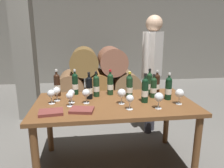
{
  "coord_description": "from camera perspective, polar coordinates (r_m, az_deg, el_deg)",
  "views": [
    {
      "loc": [
        -0.31,
        -2.11,
        1.51
      ],
      "look_at": [
        0.0,
        0.2,
        0.91
      ],
      "focal_mm": 33.52,
      "sensor_mm": 36.0,
      "label": 1
    }
  ],
  "objects": [
    {
      "name": "ground_plane",
      "position": [
        2.61,
        0.62,
        -20.88
      ],
      "size": [
        14.0,
        14.0,
        0.0
      ],
      "primitive_type": "plane",
      "color": "#66635E"
    },
    {
      "name": "wine_glass_1",
      "position": [
        2.17,
        2.65,
        -2.59
      ],
      "size": [
        0.09,
        0.09,
        0.16
      ],
      "color": "white",
      "rests_on": "dining_table"
    },
    {
      "name": "wine_bottle_9",
      "position": [
        2.39,
        15.14,
        -1.09
      ],
      "size": [
        0.07,
        0.07,
        0.3
      ],
      "color": "black",
      "rests_on": "dining_table"
    },
    {
      "name": "wine_bottle_1",
      "position": [
        2.37,
        4.8,
        -0.76
      ],
      "size": [
        0.07,
        0.07,
        0.3
      ],
      "color": "#19381E",
      "rests_on": "dining_table"
    },
    {
      "name": "dining_table",
      "position": [
        2.29,
        0.66,
        -7.09
      ],
      "size": [
        1.7,
        0.9,
        0.76
      ],
      "color": "brown",
      "rests_on": "ground_plane"
    },
    {
      "name": "wine_bottle_10",
      "position": [
        2.35,
        -6.22,
        -0.94
      ],
      "size": [
        0.07,
        0.07,
        0.3
      ],
      "color": "black",
      "rests_on": "dining_table"
    },
    {
      "name": "wine_bottle_0",
      "position": [
        2.59,
        12.11,
        0.11
      ],
      "size": [
        0.07,
        0.07,
        0.29
      ],
      "color": "black",
      "rests_on": "dining_table"
    },
    {
      "name": "wine_bottle_6",
      "position": [
        2.47,
        4.71,
        -0.28
      ],
      "size": [
        0.07,
        0.07,
        0.29
      ],
      "color": "#19381E",
      "rests_on": "dining_table"
    },
    {
      "name": "wine_glass_5",
      "position": [
        2.27,
        17.96,
        -2.51
      ],
      "size": [
        0.09,
        0.09,
        0.16
      ],
      "color": "white",
      "rests_on": "dining_table"
    },
    {
      "name": "cellar_back_wall",
      "position": [
        6.32,
        -4.92,
        13.33
      ],
      "size": [
        10.0,
        0.24,
        2.8
      ],
      "primitive_type": "cube",
      "color": "slate",
      "rests_on": "ground_plane"
    },
    {
      "name": "tasting_notebook",
      "position": [
        2.02,
        -8.24,
        -7.03
      ],
      "size": [
        0.25,
        0.2,
        0.03
      ],
      "primitive_type": "cube",
      "rotation": [
        0.0,
        0.0,
        -0.2
      ],
      "color": "brown",
      "rests_on": "dining_table"
    },
    {
      "name": "stone_pillar",
      "position": [
        3.85,
        -22.89,
        10.17
      ],
      "size": [
        0.32,
        0.32,
        2.6
      ],
      "primitive_type": "cube",
      "color": "slate",
      "rests_on": "ground_plane"
    },
    {
      "name": "wine_bottle_3",
      "position": [
        2.49,
        -0.48,
        0.03
      ],
      "size": [
        0.07,
        0.07,
        0.3
      ],
      "color": "#19381E",
      "rests_on": "dining_table"
    },
    {
      "name": "wine_glass_6",
      "position": [
        2.27,
        -16.26,
        -2.6
      ],
      "size": [
        0.08,
        0.08,
        0.15
      ],
      "color": "white",
      "rests_on": "dining_table"
    },
    {
      "name": "leather_ledger",
      "position": [
        2.03,
        -16.3,
        -7.41
      ],
      "size": [
        0.24,
        0.18,
        0.03
      ],
      "primitive_type": "cube",
      "rotation": [
        0.0,
        0.0,
        0.12
      ],
      "color": "brown",
      "rests_on": "dining_table"
    },
    {
      "name": "wine_glass_8",
      "position": [
        2.15,
        -11.49,
        -3.32
      ],
      "size": [
        0.07,
        0.07,
        0.15
      ],
      "color": "white",
      "rests_on": "dining_table"
    },
    {
      "name": "wine_bottle_8",
      "position": [
        2.52,
        -14.75,
        -0.15
      ],
      "size": [
        0.07,
        0.07,
        0.32
      ],
      "color": "black",
      "rests_on": "dining_table"
    },
    {
      "name": "sommelier_presenting",
      "position": [
        3.05,
        10.92,
        5.37
      ],
      "size": [
        0.35,
        0.39,
        1.72
      ],
      "color": "#383842",
      "rests_on": "ground_plane"
    },
    {
      "name": "wine_bottle_2",
      "position": [
        2.54,
        -10.02,
        0.1
      ],
      "size": [
        0.07,
        0.07,
        0.3
      ],
      "color": "black",
      "rests_on": "dining_table"
    },
    {
      "name": "wine_bottle_7",
      "position": [
        2.24,
        8.98,
        -1.63
      ],
      "size": [
        0.07,
        0.07,
        0.32
      ],
      "color": "black",
      "rests_on": "dining_table"
    },
    {
      "name": "wine_glass_7",
      "position": [
        2.34,
        -14.88,
        -1.9
      ],
      "size": [
        0.08,
        0.08,
        0.16
      ],
      "color": "white",
      "rests_on": "dining_table"
    },
    {
      "name": "wine_bottle_5",
      "position": [
        2.42,
        -4.31,
        -0.49
      ],
      "size": [
        0.07,
        0.07,
        0.29
      ],
      "color": "#19381E",
      "rests_on": "dining_table"
    },
    {
      "name": "wine_glass_0",
      "position": [
        2.03,
        4.9,
        -4.11
      ],
      "size": [
        0.08,
        0.08,
        0.15
      ],
      "color": "white",
      "rests_on": "dining_table"
    },
    {
      "name": "wine_glass_2",
      "position": [
        2.24,
        -11.04,
        -2.56
      ],
      "size": [
        0.07,
        0.07,
        0.15
      ],
      "color": "white",
      "rests_on": "dining_table"
    },
    {
      "name": "wine_glass_4",
      "position": [
        2.21,
        -7.08,
        -2.5
      ],
      "size": [
        0.08,
        0.08,
        0.16
      ],
      "color": "white",
      "rests_on": "dining_table"
    },
    {
      "name": "wine_glass_3",
      "position": [
        2.09,
        12.67,
        -3.61
      ],
      "size": [
        0.09,
        0.09,
        0.16
      ],
      "color": "white",
      "rests_on": "dining_table"
    },
    {
      "name": "barrel_stack",
      "position": [
        4.82,
        -3.76,
        2.49
      ],
      "size": [
        1.86,
        0.9,
        1.15
      ],
      "color": "#8B6240",
      "rests_on": "ground_plane"
    },
    {
      "name": "wine_bottle_11",
      "position": [
        2.43,
        11.27,
        -0.89
      ],
      "size": [
        0.07,
        0.07,
        0.27
      ],
      "color": "#19381E",
      "rests_on": "dining_table"
    },
    {
      "name": "wine_bottle_4",
      "position": [
        2.55,
        10.12,
        0.2
      ],
      "size": [
        0.07,
        0.07,
        0.31
      ],
      "color": "#19381E",
      "rests_on": "dining_table"
    }
  ]
}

